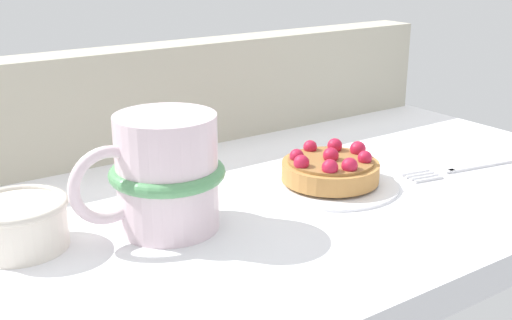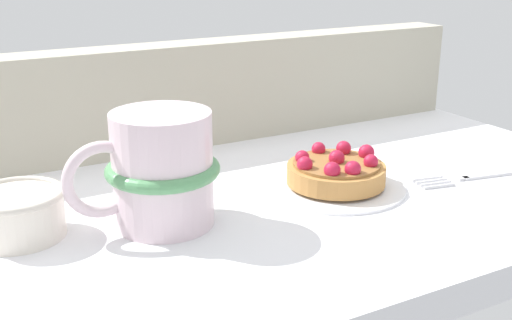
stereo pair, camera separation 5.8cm
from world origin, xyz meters
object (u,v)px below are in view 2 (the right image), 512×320
object	(u,v)px
raspberry_tart	(336,171)
sugar_bowl	(18,213)
coffee_mug	(160,170)
dessert_fork	(483,175)
dessert_plate	(335,186)

from	to	relation	value
raspberry_tart	sugar_bowl	bearing A→B (deg)	173.00
coffee_mug	dessert_fork	world-z (taller)	coffee_mug
raspberry_tart	sugar_bowl	size ratio (longest dim) A/B	1.23
coffee_mug	sugar_bowl	distance (cm)	11.95
raspberry_tart	coffee_mug	distance (cm)	18.15
coffee_mug	raspberry_tart	bearing A→B (deg)	-0.99
coffee_mug	dessert_fork	bearing A→B (deg)	-8.81
dessert_plate	raspberry_tart	size ratio (longest dim) A/B	1.42
dessert_fork	sugar_bowl	size ratio (longest dim) A/B	2.02
coffee_mug	dessert_fork	distance (cm)	33.62
sugar_bowl	dessert_fork	bearing A→B (deg)	-10.74
raspberry_tart	sugar_bowl	distance (cm)	29.26
raspberry_tart	dessert_fork	size ratio (longest dim) A/B	0.61
dessert_fork	dessert_plate	bearing A→B (deg)	162.28
dessert_plate	sugar_bowl	xyz separation A→B (cm)	(-29.04, 3.55, 1.84)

